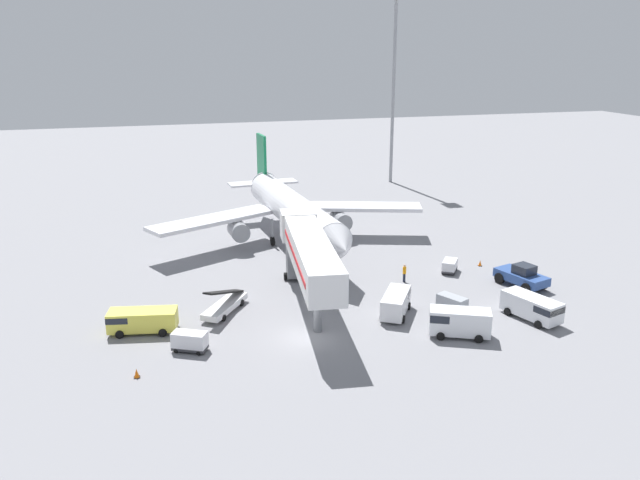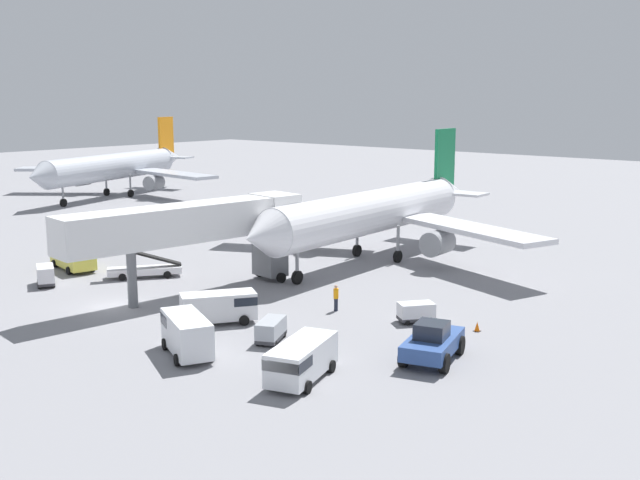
# 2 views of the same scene
# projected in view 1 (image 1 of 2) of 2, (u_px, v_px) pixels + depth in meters

# --- Properties ---
(ground_plane) EXTENTS (300.00, 300.00, 0.00)m
(ground_plane) POSITION_uv_depth(u_px,v_px,m) (306.00, 337.00, 51.92)
(ground_plane) COLOR gray
(airplane_at_gate) EXTENTS (33.85, 34.16, 11.47)m
(airplane_at_gate) POSITION_uv_depth(u_px,v_px,m) (291.00, 209.00, 74.68)
(airplane_at_gate) COLOR silver
(airplane_at_gate) RESTS_ON ground
(jet_bridge) EXTENTS (5.64, 20.01, 7.00)m
(jet_bridge) POSITION_uv_depth(u_px,v_px,m) (308.00, 251.00, 56.91)
(jet_bridge) COLOR silver
(jet_bridge) RESTS_ON ground
(pushback_tug) EXTENTS (3.87, 5.66, 2.31)m
(pushback_tug) POSITION_uv_depth(u_px,v_px,m) (522.00, 276.00, 62.56)
(pushback_tug) COLOR #2D4C8E
(pushback_tug) RESTS_ON ground
(belt_loader_truck) EXTENTS (4.77, 5.84, 2.97)m
(belt_loader_truck) POSITION_uv_depth(u_px,v_px,m) (225.00, 304.00, 56.63)
(belt_loader_truck) COLOR white
(belt_loader_truck) RESTS_ON ground
(service_van_near_right) EXTENTS (5.24, 3.83, 2.33)m
(service_van_near_right) POSITION_uv_depth(u_px,v_px,m) (458.00, 321.00, 51.77)
(service_van_near_right) COLOR white
(service_van_near_right) RESTS_ON ground
(service_van_far_center) EXTENTS (5.87, 3.12, 1.92)m
(service_van_far_center) POSITION_uv_depth(u_px,v_px,m) (141.00, 320.00, 52.59)
(service_van_far_center) COLOR #E5DB4C
(service_van_far_center) RESTS_ON ground
(service_van_near_center) EXTENTS (4.23, 5.13, 2.06)m
(service_van_near_center) POSITION_uv_depth(u_px,v_px,m) (396.00, 302.00, 56.05)
(service_van_near_center) COLOR white
(service_van_near_center) RESTS_ON ground
(service_van_far_right) EXTENTS (3.57, 5.65, 2.06)m
(service_van_far_right) POSITION_uv_depth(u_px,v_px,m) (533.00, 307.00, 54.99)
(service_van_far_right) COLOR white
(service_van_far_right) RESTS_ON ground
(baggage_cart_rear_right) EXTENTS (2.43, 2.65, 1.31)m
(baggage_cart_rear_right) POSITION_uv_depth(u_px,v_px,m) (450.00, 265.00, 66.61)
(baggage_cart_rear_right) COLOR #38383D
(baggage_cart_rear_right) RESTS_ON ground
(baggage_cart_outer_right) EXTENTS (2.31, 2.96, 1.36)m
(baggage_cart_outer_right) POSITION_uv_depth(u_px,v_px,m) (452.00, 302.00, 57.00)
(baggage_cart_outer_right) COLOR #38383D
(baggage_cart_outer_right) RESTS_ON ground
(baggage_cart_mid_left) EXTENTS (2.94, 2.35, 1.57)m
(baggage_cart_mid_left) POSITION_uv_depth(u_px,v_px,m) (190.00, 341.00, 49.39)
(baggage_cart_mid_left) COLOR #38383D
(baggage_cart_mid_left) RESTS_ON ground
(ground_crew_worker_foreground) EXTENTS (0.50, 0.50, 1.87)m
(ground_crew_worker_foreground) POSITION_uv_depth(u_px,v_px,m) (404.00, 273.00, 63.76)
(ground_crew_worker_foreground) COLOR #1E2333
(ground_crew_worker_foreground) RESTS_ON ground
(safety_cone_alpha) EXTENTS (0.41, 0.41, 0.63)m
(safety_cone_alpha) POSITION_uv_depth(u_px,v_px,m) (480.00, 263.00, 68.61)
(safety_cone_alpha) COLOR black
(safety_cone_alpha) RESTS_ON ground
(safety_cone_bravo) EXTENTS (0.45, 0.45, 0.69)m
(safety_cone_bravo) POSITION_uv_depth(u_px,v_px,m) (137.00, 373.00, 45.58)
(safety_cone_bravo) COLOR black
(safety_cone_bravo) RESTS_ON ground
(apron_light_mast) EXTENTS (2.40, 2.40, 31.01)m
(apron_light_mast) POSITION_uv_depth(u_px,v_px,m) (394.00, 57.00, 104.62)
(apron_light_mast) COLOR #93969B
(apron_light_mast) RESTS_ON ground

